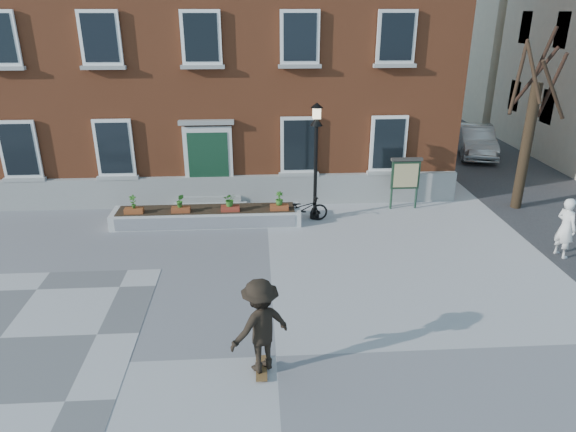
{
  "coord_description": "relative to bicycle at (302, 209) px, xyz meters",
  "views": [
    {
      "loc": [
        -0.31,
        -8.73,
        6.69
      ],
      "look_at": [
        0.5,
        4.0,
        1.5
      ],
      "focal_mm": 32.0,
      "sensor_mm": 36.0,
      "label": 1
    }
  ],
  "objects": [
    {
      "name": "ground",
      "position": [
        -1.19,
        -7.19,
        -0.45
      ],
      "size": [
        100.0,
        100.0,
        0.0
      ],
      "primitive_type": "plane",
      "color": "#9E9EA1",
      "rests_on": "ground"
    },
    {
      "name": "checker_patch",
      "position": [
        -7.19,
        -6.19,
        -0.45
      ],
      "size": [
        6.0,
        6.0,
        0.01
      ],
      "primitive_type": "cube",
      "color": "#5B5B5E",
      "rests_on": "ground"
    },
    {
      "name": "bicycle",
      "position": [
        0.0,
        0.0,
        0.0
      ],
      "size": [
        1.77,
        0.8,
        0.9
      ],
      "primitive_type": "imported",
      "rotation": [
        0.0,
        0.0,
        1.69
      ],
      "color": "black",
      "rests_on": "ground"
    },
    {
      "name": "parked_car",
      "position": [
        9.14,
        7.85,
        0.27
      ],
      "size": [
        2.53,
        4.6,
        1.44
      ],
      "primitive_type": "imported",
      "rotation": [
        0.0,
        0.0,
        -0.24
      ],
      "color": "#A6A9AB",
      "rests_on": "ground"
    },
    {
      "name": "bystander",
      "position": [
        7.24,
        -3.06,
        0.44
      ],
      "size": [
        0.58,
        0.73,
        1.77
      ],
      "primitive_type": "imported",
      "rotation": [
        0.0,
        0.0,
        1.83
      ],
      "color": "silver",
      "rests_on": "ground"
    },
    {
      "name": "brick_building",
      "position": [
        -3.19,
        6.79,
        5.85
      ],
      "size": [
        18.4,
        10.85,
        12.6
      ],
      "color": "#974929",
      "rests_on": "ground"
    },
    {
      "name": "planter_assembly",
      "position": [
        -3.18,
        -0.01,
        -0.14
      ],
      "size": [
        6.2,
        1.12,
        1.15
      ],
      "color": "silver",
      "rests_on": "ground"
    },
    {
      "name": "bare_tree",
      "position": [
        7.82,
        0.82,
        2.34
      ],
      "size": [
        1.83,
        1.83,
        6.16
      ],
      "color": "#312315",
      "rests_on": "ground"
    },
    {
      "name": "lamp_post",
      "position": [
        0.44,
        0.25,
        2.09
      ],
      "size": [
        0.4,
        0.4,
        3.93
      ],
      "color": "black",
      "rests_on": "ground"
    },
    {
      "name": "notice_board",
      "position": [
        3.71,
        0.97,
        0.81
      ],
      "size": [
        1.1,
        0.16,
        1.87
      ],
      "color": "#1A3523",
      "rests_on": "ground"
    },
    {
      "name": "skateboarder",
      "position": [
        -1.5,
        -7.61,
        0.6
      ],
      "size": [
        1.45,
        1.26,
        2.02
      ],
      "color": "brown",
      "rests_on": "ground"
    }
  ]
}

